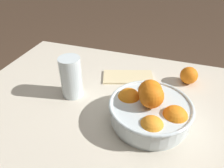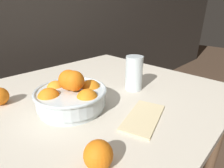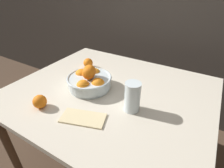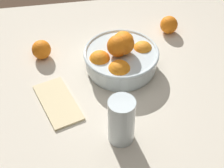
# 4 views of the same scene
# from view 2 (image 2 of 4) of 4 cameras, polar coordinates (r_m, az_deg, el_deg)

# --- Properties ---
(dining_table) EXTENTS (1.18, 1.01, 0.74)m
(dining_table) POSITION_cam_2_polar(r_m,az_deg,el_deg) (0.83, -7.21, -8.14)
(dining_table) COLOR beige
(dining_table) RESTS_ON ground_plane
(fruit_bowl) EXTENTS (0.27, 0.27, 0.15)m
(fruit_bowl) POSITION_cam_2_polar(r_m,az_deg,el_deg) (0.68, -13.11, -3.62)
(fruit_bowl) COLOR silver
(fruit_bowl) RESTS_ON dining_table
(juice_glass) EXTENTS (0.08, 0.08, 0.16)m
(juice_glass) POSITION_cam_2_polar(r_m,az_deg,el_deg) (0.82, 7.17, 3.21)
(juice_glass) COLOR #F4A314
(juice_glass) RESTS_ON dining_table
(orange_loose_near_bowl) EXTENTS (0.07, 0.07, 0.07)m
(orange_loose_near_bowl) POSITION_cam_2_polar(r_m,az_deg,el_deg) (0.44, -4.51, -22.08)
(orange_loose_near_bowl) COLOR orange
(orange_loose_near_bowl) RESTS_ON dining_table
(napkin) EXTENTS (0.24, 0.16, 0.01)m
(napkin) POSITION_cam_2_polar(r_m,az_deg,el_deg) (0.63, 10.22, -10.59)
(napkin) COLOR beige
(napkin) RESTS_ON dining_table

